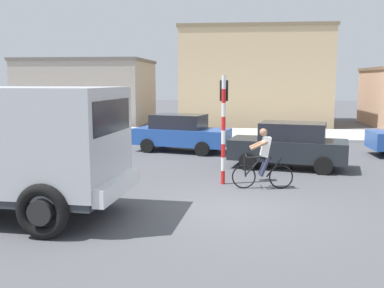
{
  "coord_description": "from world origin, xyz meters",
  "views": [
    {
      "loc": [
        0.16,
        -10.34,
        3.04
      ],
      "look_at": [
        -1.17,
        2.5,
        1.2
      ],
      "focal_mm": 41.72,
      "sensor_mm": 36.0,
      "label": 1
    }
  ],
  "objects_px": {
    "cyclist": "(263,159)",
    "car_red_near": "(181,133)",
    "truck_foreground": "(3,143)",
    "traffic_light_pole": "(224,114)",
    "car_far_side": "(289,145)"
  },
  "relations": [
    {
      "from": "cyclist",
      "to": "car_red_near",
      "type": "xyz_separation_m",
      "value": [
        -3.16,
        6.43,
        -0.05
      ]
    },
    {
      "from": "truck_foreground",
      "to": "car_red_near",
      "type": "distance_m",
      "value": 10.01
    },
    {
      "from": "traffic_light_pole",
      "to": "cyclist",
      "type": "bearing_deg",
      "value": -25.1
    },
    {
      "from": "truck_foreground",
      "to": "car_red_near",
      "type": "bearing_deg",
      "value": 73.96
    },
    {
      "from": "car_red_near",
      "to": "car_far_side",
      "type": "distance_m",
      "value": 5.33
    },
    {
      "from": "truck_foreground",
      "to": "cyclist",
      "type": "distance_m",
      "value": 6.75
    },
    {
      "from": "cyclist",
      "to": "car_red_near",
      "type": "distance_m",
      "value": 7.16
    },
    {
      "from": "truck_foreground",
      "to": "car_red_near",
      "type": "relative_size",
      "value": 1.3
    },
    {
      "from": "traffic_light_pole",
      "to": "car_far_side",
      "type": "xyz_separation_m",
      "value": [
        2.21,
        2.64,
        -1.25
      ]
    },
    {
      "from": "cyclist",
      "to": "car_red_near",
      "type": "height_order",
      "value": "cyclist"
    },
    {
      "from": "cyclist",
      "to": "traffic_light_pole",
      "type": "relative_size",
      "value": 0.54
    },
    {
      "from": "truck_foreground",
      "to": "car_far_side",
      "type": "height_order",
      "value": "truck_foreground"
    },
    {
      "from": "cyclist",
      "to": "car_far_side",
      "type": "bearing_deg",
      "value": 71.43
    },
    {
      "from": "traffic_light_pole",
      "to": "car_red_near",
      "type": "relative_size",
      "value": 0.74
    },
    {
      "from": "car_red_near",
      "to": "car_far_side",
      "type": "relative_size",
      "value": 1.01
    }
  ]
}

